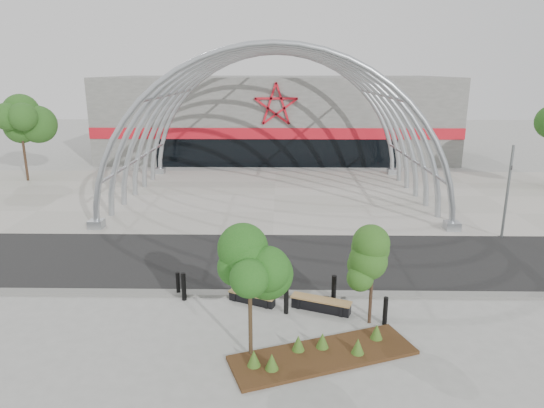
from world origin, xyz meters
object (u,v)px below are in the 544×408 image
Objects in this scene: signal_pole at (508,190)px; bollard_2 at (286,300)px; street_tree_1 at (373,257)px; bench_0 at (252,298)px; bench_1 at (321,305)px; street_tree_0 at (250,273)px.

signal_pole reaches higher than bollard_2.
street_tree_1 is (-8.71, -9.24, -0.12)m from signal_pole.
street_tree_1 reaches higher than bench_0.
bench_0 is 0.83× the size of bench_1.
signal_pole is at bearing 31.03° from bench_0.
signal_pole is at bearing 36.38° from bollard_2.
bench_1 is at bearing -11.98° from bench_0.
street_tree_0 is at bearing -112.06° from bollard_2.
bollard_2 is at bearing -31.24° from bench_0.
street_tree_1 is 2.93m from bench_1.
street_tree_1 is at bearing -18.61° from bench_0.
street_tree_0 is at bearing -87.37° from bench_0.
bollard_2 is (-2.95, 0.64, -1.93)m from street_tree_1.
bench_0 is 1.71× the size of bollard_2.
street_tree_0 reaches higher than bollard_2.
bollard_2 is at bearing 67.94° from street_tree_0.
street_tree_1 is at bearing 27.96° from street_tree_0.
street_tree_0 is at bearing -152.04° from street_tree_1.
street_tree_1 is 3.59m from bollard_2.
street_tree_0 is 4.47m from bench_0.
signal_pole is 14.64m from bollard_2.
signal_pole is 2.18× the size of bench_1.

